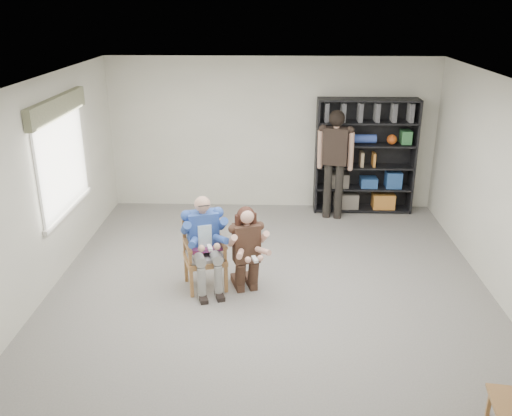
# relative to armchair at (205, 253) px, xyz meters

# --- Properties ---
(room_shell) EXTENTS (6.00, 7.00, 2.80)m
(room_shell) POSITION_rel_armchair_xyz_m (0.88, -0.27, 0.89)
(room_shell) COLOR beige
(room_shell) RESTS_ON ground
(floor) EXTENTS (6.00, 7.00, 0.01)m
(floor) POSITION_rel_armchair_xyz_m (0.88, -0.27, -0.51)
(floor) COLOR slate
(floor) RESTS_ON ground
(window_left) EXTENTS (0.16, 2.00, 1.75)m
(window_left) POSITION_rel_armchair_xyz_m (-2.07, 0.73, 1.12)
(window_left) COLOR white
(window_left) RESTS_ON room_shell
(armchair) EXTENTS (0.74, 0.73, 1.02)m
(armchair) POSITION_rel_armchair_xyz_m (0.00, 0.00, 0.00)
(armchair) COLOR #985830
(armchair) RESTS_ON floor
(seated_man) EXTENTS (0.79, 0.93, 1.32)m
(seated_man) POSITION_rel_armchair_xyz_m (0.00, -0.00, 0.15)
(seated_man) COLOR #2A4A97
(seated_man) RESTS_ON floor
(kneeling_woman) EXTENTS (0.74, 0.93, 1.21)m
(kneeling_woman) POSITION_rel_armchair_xyz_m (0.58, -0.12, 0.10)
(kneeling_woman) COLOR #38211A
(kneeling_woman) RESTS_ON floor
(bookshelf) EXTENTS (1.80, 0.38, 2.10)m
(bookshelf) POSITION_rel_armchair_xyz_m (2.58, 3.01, 0.54)
(bookshelf) COLOR black
(bookshelf) RESTS_ON floor
(standing_man) EXTENTS (0.66, 0.46, 1.95)m
(standing_man) POSITION_rel_armchair_xyz_m (1.99, 2.63, 0.47)
(standing_man) COLOR black
(standing_man) RESTS_ON floor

